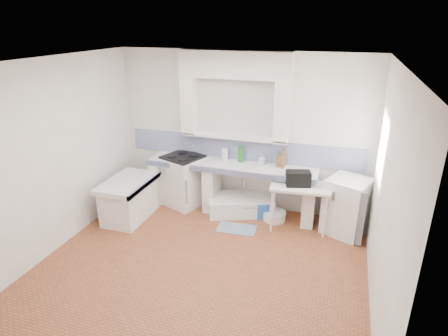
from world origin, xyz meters
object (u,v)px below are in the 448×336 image
(stove, at_px, (184,181))
(side_table, at_px, (298,207))
(sink, at_px, (241,205))
(fridge, at_px, (347,206))

(stove, relative_size, side_table, 0.99)
(stove, xyz_separation_m, sink, (1.10, -0.00, -0.32))
(side_table, bearing_deg, fridge, 3.46)
(stove, height_order, side_table, stove)
(side_table, bearing_deg, sink, 160.87)
(side_table, bearing_deg, stove, 167.90)
(sink, xyz_separation_m, side_table, (1.05, -0.26, 0.25))
(stove, relative_size, fridge, 0.99)
(sink, xyz_separation_m, fridge, (1.80, -0.15, 0.33))
(stove, height_order, fridge, fridge)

